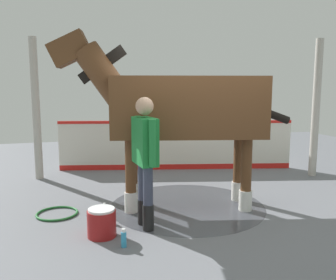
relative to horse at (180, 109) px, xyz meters
name	(u,v)px	position (x,y,z in m)	size (l,w,h in m)	color
ground_plane	(205,211)	(-0.33, -0.30, -1.56)	(16.00, 16.00, 0.02)	slate
wet_patch	(187,206)	(-0.03, -0.12, -1.55)	(2.46, 2.46, 0.00)	#42444C
barrier_wall	(176,147)	(2.49, -0.73, -1.03)	(1.34, 5.19, 1.13)	silver
roof_post_near	(36,109)	(2.46, 2.25, -0.12)	(0.16, 0.16, 2.87)	#B7B2A8
roof_post_far	(316,109)	(1.10, -3.37, -0.12)	(0.16, 0.16, 2.87)	#B7B2A8
horse	(180,109)	(0.00, 0.00, 0.00)	(1.43, 3.62, 2.71)	brown
handler	(145,153)	(-0.69, 0.71, -0.53)	(0.69, 0.27, 1.75)	black
wash_bucket	(102,223)	(-0.84, 1.30, -1.37)	(0.36, 0.36, 0.37)	maroon
bottle_shampoo	(124,239)	(-1.22, 1.09, -1.45)	(0.07, 0.07, 0.22)	#3399CC
bottle_spray	(104,213)	(-0.31, 1.21, -1.43)	(0.06, 0.06, 0.26)	#4CA559
hose_coil	(57,213)	(0.14, 1.87, -1.53)	(0.61, 0.61, 0.03)	#267233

